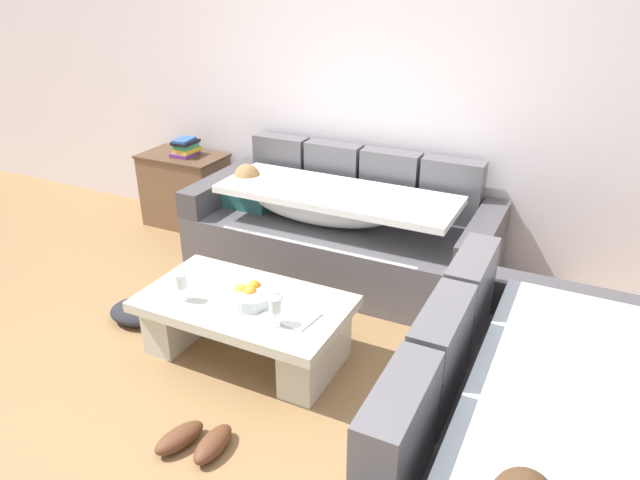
{
  "coord_description": "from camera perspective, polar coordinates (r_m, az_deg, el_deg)",
  "views": [
    {
      "loc": [
        1.58,
        -1.96,
        2.13
      ],
      "look_at": [
        0.12,
        1.02,
        0.55
      ],
      "focal_mm": 32.76,
      "sensor_mm": 36.0,
      "label": 1
    }
  ],
  "objects": [
    {
      "name": "back_wall",
      "position": [
        4.47,
        5.22,
        15.34
      ],
      "size": [
        9.0,
        0.1,
        2.7
      ],
      "primitive_type": "cube",
      "color": "white",
      "rests_on": "ground_plane"
    },
    {
      "name": "fruit_bowl",
      "position": [
        3.35,
        -6.79,
        -5.34
      ],
      "size": [
        0.28,
        0.28,
        0.1
      ],
      "color": "silver",
      "rests_on": "coffee_table"
    },
    {
      "name": "couch_near_window",
      "position": [
        2.67,
        18.67,
        -18.29
      ],
      "size": [
        0.92,
        1.95,
        0.88
      ],
      "rotation": [
        0.0,
        0.0,
        1.57
      ],
      "color": "#58555A",
      "rests_on": "ground_plane"
    },
    {
      "name": "open_magazine",
      "position": [
        3.22,
        -2.83,
        -7.3
      ],
      "size": [
        0.3,
        0.24,
        0.01
      ],
      "primitive_type": "cube",
      "rotation": [
        0.0,
        0.0,
        -0.12
      ],
      "color": "white",
      "rests_on": "coffee_table"
    },
    {
      "name": "pair_of_shoes",
      "position": [
        3.03,
        -12.01,
        -18.64
      ],
      "size": [
        0.33,
        0.32,
        0.09
      ],
      "color": "#59331E",
      "rests_on": "ground_plane"
    },
    {
      "name": "crumpled_garment",
      "position": [
        4.03,
        -17.13,
        -6.66
      ],
      "size": [
        0.47,
        0.41,
        0.12
      ],
      "primitive_type": "ellipsoid",
      "rotation": [
        0.0,
        0.0,
        0.25
      ],
      "color": "#232328",
      "rests_on": "ground_plane"
    },
    {
      "name": "side_cabinet",
      "position": [
        5.29,
        -12.99,
        4.8
      ],
      "size": [
        0.72,
        0.44,
        0.64
      ],
      "color": "brown",
      "rests_on": "ground_plane"
    },
    {
      "name": "book_stack_on_cabinet",
      "position": [
        5.14,
        -12.99,
        8.81
      ],
      "size": [
        0.19,
        0.23,
        0.15
      ],
      "color": "#72337F",
      "rests_on": "side_cabinet"
    },
    {
      "name": "wine_glass_near_right",
      "position": [
        3.09,
        -4.41,
        -6.46
      ],
      "size": [
        0.07,
        0.07,
        0.17
      ],
      "color": "silver",
      "rests_on": "coffee_table"
    },
    {
      "name": "coffee_table",
      "position": [
        3.47,
        -7.3,
        -7.75
      ],
      "size": [
        1.2,
        0.68,
        0.38
      ],
      "color": "beige",
      "rests_on": "ground_plane"
    },
    {
      "name": "couch_along_wall",
      "position": [
        4.32,
        1.72,
        0.89
      ],
      "size": [
        2.23,
        0.92,
        0.88
      ],
      "color": "#58555A",
      "rests_on": "ground_plane"
    },
    {
      "name": "wine_glass_near_left",
      "position": [
        3.4,
        -13.43,
        -4.01
      ],
      "size": [
        0.07,
        0.07,
        0.17
      ],
      "color": "silver",
      "rests_on": "coffee_table"
    },
    {
      "name": "ground_plane",
      "position": [
        3.3,
        -10.09,
        -15.23
      ],
      "size": [
        14.0,
        14.0,
        0.0
      ],
      "primitive_type": "plane",
      "color": "olive"
    }
  ]
}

